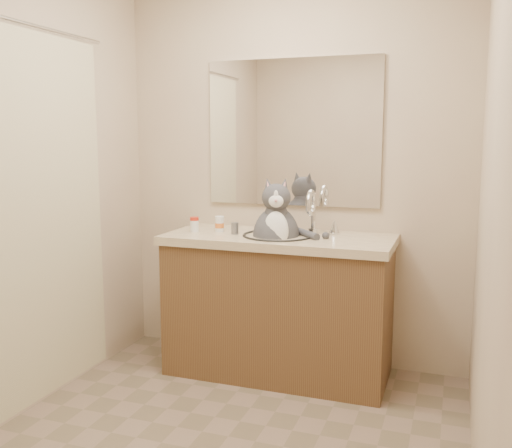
{
  "coord_description": "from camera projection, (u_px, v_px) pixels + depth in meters",
  "views": [
    {
      "loc": [
        0.98,
        -2.2,
        1.42
      ],
      "look_at": [
        -0.03,
        0.65,
        0.96
      ],
      "focal_mm": 40.0,
      "sensor_mm": 36.0,
      "label": 1
    }
  ],
  "objects": [
    {
      "name": "pill_bottle_orange",
      "position": [
        220.0,
        224.0,
        3.49
      ],
      "size": [
        0.07,
        0.07,
        0.09
      ],
      "rotation": [
        0.0,
        0.0,
        0.37
      ],
      "color": "white",
      "rests_on": "vanity"
    },
    {
      "name": "vanity",
      "position": [
        279.0,
        302.0,
        3.42
      ],
      "size": [
        1.34,
        0.59,
        1.12
      ],
      "color": "brown",
      "rests_on": "ground"
    },
    {
      "name": "mirror",
      "position": [
        292.0,
        133.0,
        3.52
      ],
      "size": [
        1.1,
        0.02,
        0.9
      ],
      "primitive_type": "cube",
      "color": "white",
      "rests_on": "room"
    },
    {
      "name": "room",
      "position": [
        212.0,
        190.0,
        2.41
      ],
      "size": [
        2.22,
        2.52,
        2.42
      ],
      "color": "#826C5A",
      "rests_on": "ground"
    },
    {
      "name": "grey_canister",
      "position": [
        235.0,
        228.0,
        3.39
      ],
      "size": [
        0.06,
        0.06,
        0.07
      ],
      "rotation": [
        0.0,
        0.0,
        -0.42
      ],
      "color": "slate",
      "rests_on": "vanity"
    },
    {
      "name": "shower_curtain",
      "position": [
        30.0,
        216.0,
        2.87
      ],
      "size": [
        0.02,
        1.3,
        1.93
      ],
      "color": "beige",
      "rests_on": "ground"
    },
    {
      "name": "pill_bottle_redcap",
      "position": [
        194.0,
        224.0,
        3.48
      ],
      "size": [
        0.07,
        0.07,
        0.09
      ],
      "rotation": [
        0.0,
        0.0,
        0.38
      ],
      "color": "white",
      "rests_on": "vanity"
    },
    {
      "name": "cat",
      "position": [
        276.0,
        233.0,
        3.34
      ],
      "size": [
        0.46,
        0.37,
        0.55
      ],
      "rotation": [
        0.0,
        0.0,
        0.29
      ],
      "color": "#434347",
      "rests_on": "vanity"
    }
  ]
}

